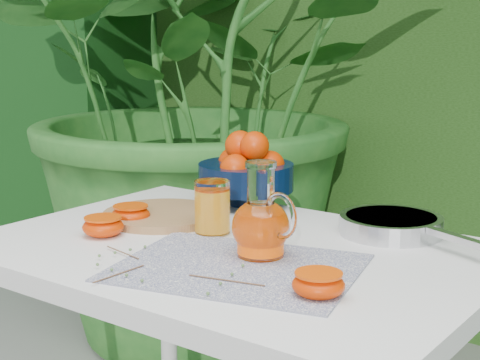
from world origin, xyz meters
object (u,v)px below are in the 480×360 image
Objects in this scene: cutting_board at (162,215)px; saute_pan at (392,224)px; juice_pitcher at (261,224)px; white_table at (234,286)px; fruit_bowl at (247,171)px.

saute_pan is at bearing 21.92° from cutting_board.
juice_pitcher is at bearing -113.18° from saute_pan.
saute_pan is at bearing 66.82° from juice_pitcher.
saute_pan reaches higher than white_table.
cutting_board is 0.68× the size of saute_pan.
fruit_bowl and juice_pitcher have the same top height.
juice_pitcher is (0.09, -0.03, 0.15)m from white_table.
juice_pitcher is 0.32m from saute_pan.
cutting_board is (-0.26, 0.07, 0.09)m from white_table.
white_table is at bearing 160.42° from juice_pitcher.
white_table is 5.60× the size of juice_pitcher.
white_table is at bearing -128.86° from saute_pan.
fruit_bowl is at bearing 121.83° from white_table.
cutting_board is 1.49× the size of juice_pitcher.
saute_pan is at bearing -5.65° from fruit_bowl.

